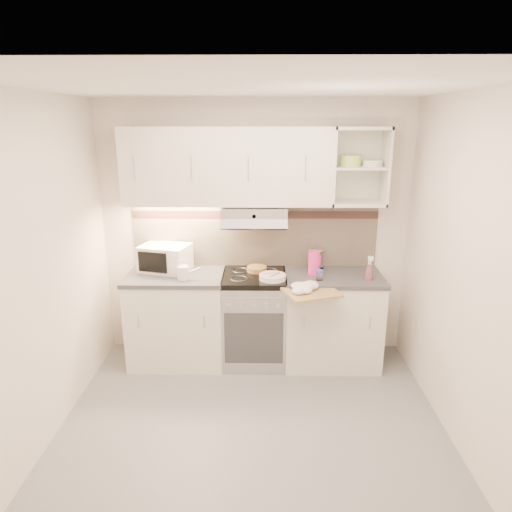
{
  "coord_description": "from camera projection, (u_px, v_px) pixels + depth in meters",
  "views": [
    {
      "loc": [
        0.07,
        -2.98,
        2.3
      ],
      "look_at": [
        0.02,
        0.95,
        1.13
      ],
      "focal_mm": 32.0,
      "sensor_mm": 36.0,
      "label": 1
    }
  ],
  "objects": [
    {
      "name": "worktop_left",
      "position": [
        175.0,
        276.0,
        4.33
      ],
      "size": [
        0.92,
        0.62,
        0.04
      ],
      "primitive_type": "cube",
      "color": "#47474C",
      "rests_on": "base_cabinet_left"
    },
    {
      "name": "base_cabinet_right",
      "position": [
        331.0,
        321.0,
        4.44
      ],
      "size": [
        0.9,
        0.6,
        0.86
      ],
      "primitive_type": "cube",
      "color": "silver",
      "rests_on": "ground"
    },
    {
      "name": "worktop_right",
      "position": [
        333.0,
        277.0,
        4.31
      ],
      "size": [
        0.92,
        0.62,
        0.04
      ],
      "primitive_type": "cube",
      "color": "#47474C",
      "rests_on": "base_cabinet_right"
    },
    {
      "name": "glass_jar",
      "position": [
        318.0,
        258.0,
        4.46
      ],
      "size": [
        0.11,
        0.11,
        0.21
      ],
      "rotation": [
        0.0,
        0.0,
        -0.3
      ],
      "color": "silver",
      "rests_on": "worktop_right"
    },
    {
      "name": "spray_bottle",
      "position": [
        369.0,
        270.0,
        4.17
      ],
      "size": [
        0.09,
        0.09,
        0.23
      ],
      "rotation": [
        0.0,
        0.0,
        -0.19
      ],
      "color": "pink",
      "rests_on": "worktop_right"
    },
    {
      "name": "plate_stack",
      "position": [
        273.0,
        277.0,
        4.18
      ],
      "size": [
        0.25,
        0.25,
        0.05
      ],
      "rotation": [
        0.0,
        0.0,
        0.39
      ],
      "color": "white",
      "rests_on": "electric_range"
    },
    {
      "name": "base_cabinet_left",
      "position": [
        178.0,
        320.0,
        4.46
      ],
      "size": [
        0.9,
        0.6,
        0.86
      ],
      "primitive_type": "cube",
      "color": "silver",
      "rests_on": "ground"
    },
    {
      "name": "ground",
      "position": [
        252.0,
        431.0,
        3.51
      ],
      "size": [
        3.0,
        3.0,
        0.0
      ],
      "primitive_type": "plane",
      "color": "gray",
      "rests_on": "ground"
    },
    {
      "name": "dish_towel",
      "position": [
        308.0,
        287.0,
        3.93
      ],
      "size": [
        0.35,
        0.32,
        0.07
      ],
      "primitive_type": null,
      "rotation": [
        0.0,
        0.0,
        0.4
      ],
      "color": "silver",
      "rests_on": "cutting_board"
    },
    {
      "name": "spice_jar",
      "position": [
        320.0,
        275.0,
        4.15
      ],
      "size": [
        0.07,
        0.07,
        0.1
      ],
      "rotation": [
        0.0,
        0.0,
        -0.43
      ],
      "color": "silver",
      "rests_on": "worktop_right"
    },
    {
      "name": "room_shell",
      "position": [
        253.0,
        214.0,
        3.4
      ],
      "size": [
        3.04,
        2.84,
        2.52
      ],
      "color": "silver",
      "rests_on": "ground"
    },
    {
      "name": "electric_range",
      "position": [
        254.0,
        318.0,
        4.44
      ],
      "size": [
        0.6,
        0.6,
        0.9
      ],
      "color": "#B7B7BC",
      "rests_on": "ground"
    },
    {
      "name": "watering_can",
      "position": [
        184.0,
        272.0,
        4.17
      ],
      "size": [
        0.22,
        0.11,
        0.19
      ],
      "rotation": [
        0.0,
        0.0,
        -0.01
      ],
      "color": "white",
      "rests_on": "worktop_left"
    },
    {
      "name": "pink_pitcher",
      "position": [
        314.0,
        262.0,
        4.31
      ],
      "size": [
        0.12,
        0.11,
        0.22
      ],
      "rotation": [
        0.0,
        0.0,
        -0.21
      ],
      "color": "#EE2C87",
      "rests_on": "worktop_right"
    },
    {
      "name": "microwave",
      "position": [
        165.0,
        258.0,
        4.4
      ],
      "size": [
        0.52,
        0.43,
        0.25
      ],
      "rotation": [
        0.0,
        0.0,
        -0.26
      ],
      "color": "white",
      "rests_on": "worktop_left"
    },
    {
      "name": "bread_loaf",
      "position": [
        257.0,
        269.0,
        4.4
      ],
      "size": [
        0.19,
        0.19,
        0.05
      ],
      "primitive_type": "cylinder",
      "color": "#9A6539",
      "rests_on": "electric_range"
    },
    {
      "name": "cutting_board",
      "position": [
        310.0,
        292.0,
        3.96
      ],
      "size": [
        0.55,
        0.53,
        0.02
      ],
      "primitive_type": "cube",
      "rotation": [
        0.0,
        0.0,
        0.35
      ],
      "color": "#A36548",
      "rests_on": "base_cabinet_right"
    }
  ]
}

